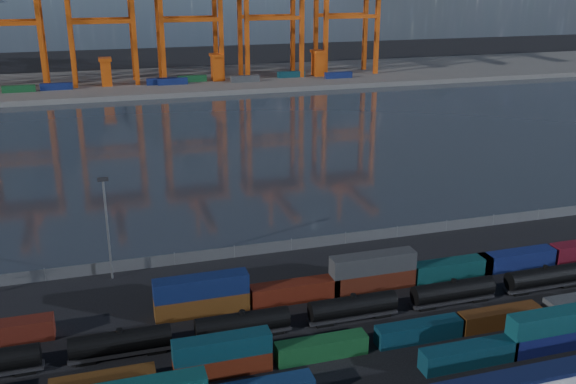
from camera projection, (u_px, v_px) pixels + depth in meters
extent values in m
plane|color=black|center=(353.00, 333.00, 85.22)|extent=(700.00, 700.00, 0.00)
plane|color=#272F39|center=(211.00, 143.00, 180.26)|extent=(700.00, 700.00, 0.00)
cube|color=#514F4C|center=(167.00, 81.00, 274.98)|extent=(700.00, 70.00, 2.00)
cube|color=#0E1636|center=(536.00, 374.00, 68.04)|extent=(25.37, 2.74, 0.51)
cube|color=#0D3545|center=(468.00, 355.00, 78.02)|extent=(12.39, 2.52, 2.68)
cube|color=navy|center=(551.00, 339.00, 81.29)|extent=(12.39, 2.52, 2.68)
cube|color=#0E434B|center=(554.00, 321.00, 80.42)|extent=(12.39, 2.52, 2.68)
cube|color=#5D1E0E|center=(223.00, 365.00, 76.20)|extent=(11.68, 2.38, 2.53)
cube|color=#0C3441|center=(222.00, 346.00, 75.38)|extent=(11.68, 2.38, 2.53)
cube|color=#155125|center=(321.00, 348.00, 79.61)|extent=(11.68, 2.38, 2.53)
cube|color=#0C2F3F|center=(419.00, 331.00, 83.27)|extent=(11.68, 2.38, 2.53)
cube|color=#512B10|center=(499.00, 318.00, 86.59)|extent=(11.68, 2.38, 2.53)
cube|color=#531A10|center=(0.00, 333.00, 82.53)|extent=(13.18, 2.68, 2.86)
cube|color=#5B3312|center=(202.00, 304.00, 89.68)|extent=(13.18, 2.68, 2.86)
cube|color=#0F1C4C|center=(201.00, 286.00, 88.76)|extent=(13.18, 2.68, 2.86)
cube|color=#5B1A0D|center=(295.00, 291.00, 93.40)|extent=(13.18, 2.68, 2.86)
cube|color=#501D10|center=(372.00, 280.00, 96.77)|extent=(13.18, 2.68, 2.86)
cube|color=#36383A|center=(373.00, 263.00, 95.84)|extent=(13.18, 2.68, 2.86)
cube|color=#0B3C3D|center=(452.00, 269.00, 100.48)|extent=(13.18, 2.68, 2.86)
cube|color=navy|center=(516.00, 260.00, 103.69)|extent=(13.18, 2.68, 2.86)
cube|color=black|center=(26.00, 370.00, 76.90)|extent=(2.38, 1.71, 0.57)
cylinder|color=black|center=(120.00, 341.00, 79.35)|extent=(12.36, 2.76, 2.76)
cylinder|color=black|center=(119.00, 331.00, 78.85)|extent=(0.76, 0.76, 0.48)
cube|color=black|center=(121.00, 352.00, 79.84)|extent=(12.83, 1.90, 0.38)
cube|color=black|center=(86.00, 360.00, 78.80)|extent=(2.38, 1.71, 0.57)
cube|color=black|center=(156.00, 349.00, 81.14)|extent=(2.38, 1.71, 0.57)
cylinder|color=black|center=(243.00, 323.00, 83.59)|extent=(12.36, 2.76, 2.76)
cylinder|color=black|center=(242.00, 312.00, 83.09)|extent=(0.76, 0.76, 0.48)
cube|color=black|center=(243.00, 333.00, 84.08)|extent=(12.83, 1.90, 0.38)
cube|color=black|center=(211.00, 340.00, 83.03)|extent=(2.38, 1.71, 0.57)
cube|color=black|center=(274.00, 330.00, 85.37)|extent=(2.38, 1.71, 0.57)
cylinder|color=black|center=(353.00, 306.00, 87.82)|extent=(12.36, 2.76, 2.76)
cylinder|color=black|center=(353.00, 296.00, 87.33)|extent=(0.76, 0.76, 0.48)
cube|color=black|center=(352.00, 315.00, 88.32)|extent=(12.83, 1.90, 0.38)
cube|color=black|center=(323.00, 322.00, 87.27)|extent=(2.38, 1.71, 0.57)
cube|color=black|center=(381.00, 313.00, 89.61)|extent=(2.38, 1.71, 0.57)
cylinder|color=black|center=(453.00, 290.00, 92.06)|extent=(12.36, 2.76, 2.76)
cylinder|color=black|center=(454.00, 281.00, 91.57)|extent=(0.76, 0.76, 0.48)
cube|color=black|center=(452.00, 300.00, 92.56)|extent=(12.83, 1.90, 0.38)
cube|color=black|center=(425.00, 306.00, 91.51)|extent=(2.38, 1.71, 0.57)
cube|color=black|center=(478.00, 298.00, 93.85)|extent=(2.38, 1.71, 0.57)
cylinder|color=black|center=(544.00, 276.00, 96.30)|extent=(12.36, 2.76, 2.76)
cylinder|color=black|center=(546.00, 267.00, 95.80)|extent=(0.76, 0.76, 0.48)
cube|color=black|center=(543.00, 285.00, 96.79)|extent=(12.83, 1.90, 0.38)
cube|color=black|center=(518.00, 291.00, 95.75)|extent=(2.38, 1.71, 0.57)
cube|color=black|center=(566.00, 284.00, 98.09)|extent=(2.38, 1.71, 0.57)
cube|color=#595B5E|center=(291.00, 245.00, 110.24)|extent=(160.00, 0.06, 2.00)
cylinder|color=slate|center=(45.00, 275.00, 99.27)|extent=(0.12, 0.12, 2.20)
cylinder|color=slate|center=(111.00, 266.00, 102.01)|extent=(0.12, 0.12, 2.20)
cylinder|color=slate|center=(175.00, 259.00, 104.74)|extent=(0.12, 0.12, 2.20)
cylinder|color=slate|center=(234.00, 251.00, 107.47)|extent=(0.12, 0.12, 2.20)
cylinder|color=slate|center=(291.00, 244.00, 110.21)|extent=(0.12, 0.12, 2.20)
cylinder|color=slate|center=(346.00, 238.00, 112.94)|extent=(0.12, 0.12, 2.20)
cylinder|color=slate|center=(397.00, 232.00, 115.68)|extent=(0.12, 0.12, 2.20)
cylinder|color=slate|center=(446.00, 226.00, 118.41)|extent=(0.12, 0.12, 2.20)
cylinder|color=slate|center=(493.00, 220.00, 121.14)|extent=(0.12, 0.12, 2.20)
cylinder|color=slate|center=(538.00, 214.00, 123.88)|extent=(0.12, 0.12, 2.20)
cylinder|color=slate|center=(108.00, 231.00, 97.95)|extent=(0.36, 0.36, 16.00)
cube|color=black|center=(103.00, 179.00, 95.25)|extent=(1.60, 0.40, 0.60)
cube|color=#D44D0E|center=(40.00, 30.00, 243.71)|extent=(1.75, 1.75, 49.25)
cube|color=#D44D0E|center=(42.00, 27.00, 255.59)|extent=(1.75, 1.75, 49.25)
cube|color=#D44D0E|center=(4.00, 24.00, 239.61)|extent=(24.08, 1.53, 1.53)
cube|color=#D44D0E|center=(8.00, 21.00, 251.50)|extent=(24.08, 1.53, 1.53)
cube|color=#D44D0E|center=(70.00, 29.00, 246.69)|extent=(1.75, 1.75, 49.25)
cube|color=#D44D0E|center=(70.00, 26.00, 258.58)|extent=(1.75, 1.75, 49.25)
cube|color=#D44D0E|center=(134.00, 28.00, 253.28)|extent=(1.75, 1.75, 49.25)
cube|color=#D44D0E|center=(131.00, 25.00, 265.16)|extent=(1.75, 1.75, 49.25)
cube|color=#D44D0E|center=(101.00, 22.00, 249.18)|extent=(24.08, 1.53, 1.53)
cube|color=#D44D0E|center=(101.00, 19.00, 261.07)|extent=(24.08, 1.53, 1.53)
cube|color=#D44D0E|center=(161.00, 27.00, 256.26)|extent=(1.75, 1.75, 49.25)
cube|color=#D44D0E|center=(158.00, 24.00, 268.15)|extent=(1.75, 1.75, 49.25)
cube|color=#D44D0E|center=(221.00, 26.00, 262.85)|extent=(1.75, 1.75, 49.25)
cube|color=#D44D0E|center=(215.00, 23.00, 274.73)|extent=(1.75, 1.75, 49.25)
cube|color=#D44D0E|center=(191.00, 20.00, 258.75)|extent=(24.08, 1.53, 1.53)
cube|color=#D44D0E|center=(186.00, 18.00, 270.64)|extent=(24.08, 1.53, 1.53)
cube|color=#D44D0E|center=(247.00, 25.00, 265.83)|extent=(1.75, 1.75, 49.25)
cube|color=#D44D0E|center=(240.00, 23.00, 277.72)|extent=(1.75, 1.75, 49.25)
cube|color=#D44D0E|center=(302.00, 24.00, 272.42)|extent=(1.75, 1.75, 49.25)
cube|color=#D44D0E|center=(293.00, 21.00, 284.30)|extent=(1.75, 1.75, 49.25)
cube|color=#D44D0E|center=(275.00, 18.00, 268.32)|extent=(24.08, 1.53, 1.53)
cube|color=#D44D0E|center=(266.00, 16.00, 280.21)|extent=(24.08, 1.53, 1.53)
cube|color=#D44D0E|center=(326.00, 23.00, 275.40)|extent=(1.75, 1.75, 49.25)
cube|color=#D44D0E|center=(316.00, 21.00, 287.29)|extent=(1.75, 1.75, 49.25)
cube|color=#D44D0E|center=(377.00, 22.00, 281.99)|extent=(1.75, 1.75, 49.25)
cube|color=#D44D0E|center=(366.00, 20.00, 293.87)|extent=(1.75, 1.75, 49.25)
cube|color=#D44D0E|center=(352.00, 17.00, 277.89)|extent=(24.08, 1.53, 1.53)
cube|color=#D44D0E|center=(341.00, 15.00, 289.78)|extent=(24.08, 1.53, 1.53)
cube|color=navy|center=(173.00, 81.00, 260.54)|extent=(12.00, 2.44, 2.60)
cube|color=navy|center=(338.00, 75.00, 276.47)|extent=(12.00, 2.44, 2.60)
cube|color=navy|center=(162.00, 81.00, 260.64)|extent=(12.00, 2.44, 2.60)
cube|color=#3F4244|center=(245.00, 79.00, 266.88)|extent=(12.00, 2.44, 2.60)
cube|color=#144C23|center=(19.00, 89.00, 244.14)|extent=(12.00, 2.44, 2.60)
cube|color=navy|center=(56.00, 86.00, 249.05)|extent=(12.00, 2.44, 2.60)
cube|color=#144C23|center=(192.00, 79.00, 267.26)|extent=(12.00, 2.44, 2.60)
cube|color=#0C3842|center=(291.00, 74.00, 278.45)|extent=(12.00, 2.44, 2.60)
cube|color=#D44D0E|center=(106.00, 73.00, 257.14)|extent=(4.00, 6.00, 10.00)
cube|color=#D44D0E|center=(105.00, 59.00, 255.35)|extent=(5.00, 7.00, 1.20)
cube|color=#D44D0E|center=(217.00, 68.00, 269.44)|extent=(4.00, 6.00, 10.00)
cube|color=#D44D0E|center=(216.00, 55.00, 267.65)|extent=(5.00, 7.00, 1.20)
cube|color=#D44D0E|center=(318.00, 64.00, 281.75)|extent=(4.00, 6.00, 10.00)
cube|color=#D44D0E|center=(318.00, 52.00, 279.96)|extent=(5.00, 7.00, 1.20)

